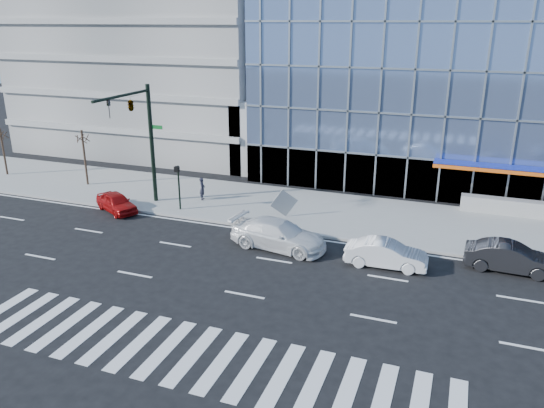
{
  "coord_description": "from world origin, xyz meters",
  "views": [
    {
      "loc": [
        8.81,
        -24.06,
        12.12
      ],
      "look_at": [
        -1.23,
        3.0,
        2.04
      ],
      "focal_mm": 35.0,
      "sensor_mm": 36.0,
      "label": 1
    }
  ],
  "objects_px": {
    "dark_sedan": "(511,258)",
    "pedestrian": "(202,189)",
    "street_tree_far": "(1,134)",
    "red_sedan": "(116,202)",
    "traffic_signal": "(137,118)",
    "ped_signal_post": "(178,181)",
    "street_tree_near": "(82,138)",
    "white_sedan": "(386,254)",
    "tilted_panel": "(284,203)",
    "white_suv": "(278,235)"
  },
  "relations": [
    {
      "from": "dark_sedan",
      "to": "pedestrian",
      "type": "relative_size",
      "value": 2.85
    },
    {
      "from": "street_tree_far",
      "to": "red_sedan",
      "type": "bearing_deg",
      "value": -16.45
    },
    {
      "from": "traffic_signal",
      "to": "ped_signal_post",
      "type": "relative_size",
      "value": 2.67
    },
    {
      "from": "traffic_signal",
      "to": "dark_sedan",
      "type": "distance_m",
      "value": 23.36
    },
    {
      "from": "street_tree_near",
      "to": "dark_sedan",
      "type": "distance_m",
      "value": 30.16
    },
    {
      "from": "traffic_signal",
      "to": "red_sedan",
      "type": "xyz_separation_m",
      "value": [
        -1.44,
        -1.07,
        -5.53
      ]
    },
    {
      "from": "street_tree_far",
      "to": "white_sedan",
      "type": "bearing_deg",
      "value": -10.99
    },
    {
      "from": "traffic_signal",
      "to": "street_tree_far",
      "type": "bearing_deg",
      "value": 168.95
    },
    {
      "from": "street_tree_near",
      "to": "red_sedan",
      "type": "bearing_deg",
      "value": -35.74
    },
    {
      "from": "pedestrian",
      "to": "tilted_panel",
      "type": "height_order",
      "value": "tilted_panel"
    },
    {
      "from": "street_tree_near",
      "to": "dark_sedan",
      "type": "xyz_separation_m",
      "value": [
        29.66,
        -4.5,
        -3.04
      ]
    },
    {
      "from": "white_suv",
      "to": "white_sedan",
      "type": "distance_m",
      "value": 6.01
    },
    {
      "from": "dark_sedan",
      "to": "tilted_panel",
      "type": "distance_m",
      "value": 13.58
    },
    {
      "from": "street_tree_far",
      "to": "tilted_panel",
      "type": "distance_m",
      "value": 24.6
    },
    {
      "from": "street_tree_near",
      "to": "red_sedan",
      "type": "relative_size",
      "value": 1.13
    },
    {
      "from": "street_tree_near",
      "to": "white_suv",
      "type": "relative_size",
      "value": 0.77
    },
    {
      "from": "traffic_signal",
      "to": "white_sedan",
      "type": "relative_size",
      "value": 1.9
    },
    {
      "from": "white_sedan",
      "to": "pedestrian",
      "type": "relative_size",
      "value": 2.68
    },
    {
      "from": "pedestrian",
      "to": "dark_sedan",
      "type": "bearing_deg",
      "value": -119.56
    },
    {
      "from": "traffic_signal",
      "to": "pedestrian",
      "type": "distance_m",
      "value": 6.61
    },
    {
      "from": "white_sedan",
      "to": "dark_sedan",
      "type": "bearing_deg",
      "value": -76.37
    },
    {
      "from": "pedestrian",
      "to": "street_tree_near",
      "type": "bearing_deg",
      "value": 71.75
    },
    {
      "from": "white_sedan",
      "to": "pedestrian",
      "type": "height_order",
      "value": "pedestrian"
    },
    {
      "from": "red_sedan",
      "to": "tilted_panel",
      "type": "xyz_separation_m",
      "value": [
        10.88,
        2.59,
        0.43
      ]
    },
    {
      "from": "traffic_signal",
      "to": "dark_sedan",
      "type": "relative_size",
      "value": 1.79
    },
    {
      "from": "white_sedan",
      "to": "tilted_panel",
      "type": "relative_size",
      "value": 3.24
    },
    {
      "from": "street_tree_near",
      "to": "white_sedan",
      "type": "distance_m",
      "value": 24.64
    },
    {
      "from": "white_suv",
      "to": "tilted_panel",
      "type": "bearing_deg",
      "value": 22.03
    },
    {
      "from": "red_sedan",
      "to": "tilted_panel",
      "type": "distance_m",
      "value": 11.19
    },
    {
      "from": "street_tree_near",
      "to": "pedestrian",
      "type": "bearing_deg",
      "value": -1.05
    },
    {
      "from": "street_tree_near",
      "to": "tilted_panel",
      "type": "distance_m",
      "value": 16.73
    },
    {
      "from": "traffic_signal",
      "to": "white_sedan",
      "type": "height_order",
      "value": "traffic_signal"
    },
    {
      "from": "traffic_signal",
      "to": "street_tree_near",
      "type": "bearing_deg",
      "value": 157.29
    },
    {
      "from": "street_tree_near",
      "to": "tilted_panel",
      "type": "bearing_deg",
      "value": -4.92
    },
    {
      "from": "dark_sedan",
      "to": "ped_signal_post",
      "type": "bearing_deg",
      "value": 86.85
    },
    {
      "from": "street_tree_near",
      "to": "street_tree_far",
      "type": "xyz_separation_m",
      "value": [
        -8.0,
        0.0,
        -0.33
      ]
    },
    {
      "from": "tilted_panel",
      "to": "pedestrian",
      "type": "bearing_deg",
      "value": 137.12
    },
    {
      "from": "street_tree_near",
      "to": "red_sedan",
      "type": "distance_m",
      "value": 7.54
    },
    {
      "from": "white_suv",
      "to": "tilted_panel",
      "type": "xyz_separation_m",
      "value": [
        -1.22,
        4.45,
        0.26
      ]
    },
    {
      "from": "ped_signal_post",
      "to": "street_tree_far",
      "type": "relative_size",
      "value": 0.78
    },
    {
      "from": "tilted_panel",
      "to": "red_sedan",
      "type": "bearing_deg",
      "value": 161.28
    },
    {
      "from": "ped_signal_post",
      "to": "pedestrian",
      "type": "relative_size",
      "value": 1.91
    },
    {
      "from": "traffic_signal",
      "to": "street_tree_near",
      "type": "xyz_separation_m",
      "value": [
        -7.0,
        2.93,
        -2.39
      ]
    },
    {
      "from": "traffic_signal",
      "to": "ped_signal_post",
      "type": "bearing_deg",
      "value": 8.52
    },
    {
      "from": "traffic_signal",
      "to": "red_sedan",
      "type": "relative_size",
      "value": 2.14
    },
    {
      "from": "street_tree_near",
      "to": "tilted_panel",
      "type": "height_order",
      "value": "street_tree_near"
    },
    {
      "from": "traffic_signal",
      "to": "street_tree_far",
      "type": "distance_m",
      "value": 15.53
    },
    {
      "from": "traffic_signal",
      "to": "street_tree_far",
      "type": "height_order",
      "value": "traffic_signal"
    },
    {
      "from": "street_tree_near",
      "to": "white_suv",
      "type": "distance_m",
      "value": 18.85
    },
    {
      "from": "white_sedan",
      "to": "tilted_panel",
      "type": "bearing_deg",
      "value": 54.98
    }
  ]
}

